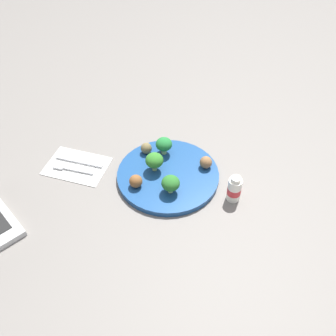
{
  "coord_description": "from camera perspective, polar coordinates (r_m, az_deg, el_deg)",
  "views": [
    {
      "loc": [
        -0.16,
        0.72,
        0.77
      ],
      "look_at": [
        0.0,
        0.0,
        0.04
      ],
      "focal_mm": 41.28,
      "sensor_mm": 36.0,
      "label": 1
    }
  ],
  "objects": [
    {
      "name": "ground_plane",
      "position": [
        1.07,
        0.0,
        -1.37
      ],
      "size": [
        4.0,
        4.0,
        0.0
      ],
      "primitive_type": "plane",
      "color": "slate"
    },
    {
      "name": "plate",
      "position": [
        1.06,
        0.0,
        -1.07
      ],
      "size": [
        0.28,
        0.28,
        0.02
      ],
      "primitive_type": "cylinder",
      "color": "navy",
      "rests_on": "ground_plane"
    },
    {
      "name": "broccoli_floret_mid_right",
      "position": [
        0.99,
        0.39,
        -2.28
      ],
      "size": [
        0.05,
        0.05,
        0.05
      ],
      "color": "#9CCA7A",
      "rests_on": "plate"
    },
    {
      "name": "broccoli_floret_near_rim",
      "position": [
        1.04,
        -2.03,
        1.11
      ],
      "size": [
        0.05,
        0.05,
        0.06
      ],
      "color": "#9CB96C",
      "rests_on": "plate"
    },
    {
      "name": "broccoli_floret_mid_left",
      "position": [
        1.09,
        -0.61,
        3.49
      ],
      "size": [
        0.05,
        0.05,
        0.05
      ],
      "color": "#99CD7D",
      "rests_on": "plate"
    },
    {
      "name": "meatball_front_right",
      "position": [
        1.02,
        -4.78,
        -1.95
      ],
      "size": [
        0.04,
        0.04,
        0.04
      ],
      "primitive_type": "sphere",
      "color": "brown",
      "rests_on": "plate"
    },
    {
      "name": "meatball_far_rim",
      "position": [
        1.11,
        -3.23,
        2.93
      ],
      "size": [
        0.03,
        0.03,
        0.03
      ],
      "primitive_type": "sphere",
      "color": "brown",
      "rests_on": "plate"
    },
    {
      "name": "meatball_mid_right",
      "position": [
        1.07,
        5.61,
        0.84
      ],
      "size": [
        0.03,
        0.03,
        0.03
      ],
      "primitive_type": "sphere",
      "color": "brown",
      "rests_on": "plate"
    },
    {
      "name": "napkin",
      "position": [
        1.13,
        -13.3,
        0.32
      ],
      "size": [
        0.18,
        0.13,
        0.01
      ],
      "primitive_type": "cube",
      "rotation": [
        0.0,
        0.0,
        -0.08
      ],
      "color": "white",
      "rests_on": "ground_plane"
    },
    {
      "name": "fork",
      "position": [
        1.12,
        -14.11,
        -0.05
      ],
      "size": [
        0.12,
        0.02,
        0.01
      ],
      "color": "silver",
      "rests_on": "napkin"
    },
    {
      "name": "knife",
      "position": [
        1.14,
        -13.26,
        1.18
      ],
      "size": [
        0.15,
        0.03,
        0.01
      ],
      "color": "silver",
      "rests_on": "napkin"
    },
    {
      "name": "yogurt_bottle",
      "position": [
        1.0,
        9.76,
        -3.11
      ],
      "size": [
        0.04,
        0.04,
        0.08
      ],
      "color": "white",
      "rests_on": "ground_plane"
    }
  ]
}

